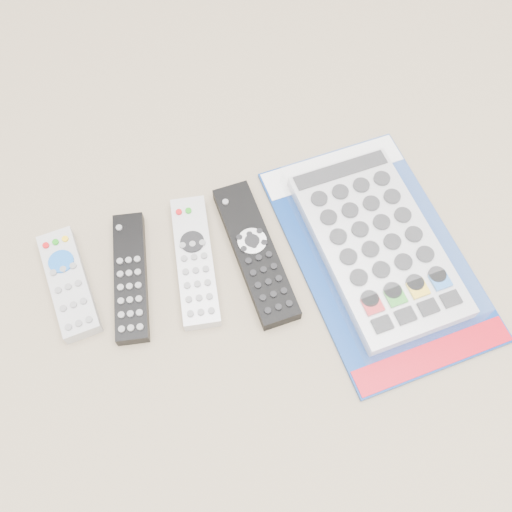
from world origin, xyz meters
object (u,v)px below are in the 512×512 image
object	(u,v)px
remote_large_black	(255,253)
jumbo_remote_packaged	(377,243)
remote_small_grey	(69,283)
remote_silver_dvd	(195,261)
remote_slim_black	(131,277)

from	to	relation	value
remote_large_black	jumbo_remote_packaged	xyz separation A→B (m)	(0.16, -0.04, 0.01)
remote_small_grey	remote_silver_dvd	xyz separation A→B (m)	(0.17, -0.02, -0.00)
remote_slim_black	jumbo_remote_packaged	world-z (taller)	jumbo_remote_packaged
jumbo_remote_packaged	remote_silver_dvd	bearing A→B (deg)	164.45
remote_silver_dvd	jumbo_remote_packaged	world-z (taller)	jumbo_remote_packaged
remote_small_grey	remote_large_black	bearing A→B (deg)	-11.86
jumbo_remote_packaged	remote_large_black	bearing A→B (deg)	162.65
remote_silver_dvd	jumbo_remote_packaged	distance (m)	0.25
remote_small_grey	remote_silver_dvd	bearing A→B (deg)	-10.92
remote_slim_black	jumbo_remote_packaged	bearing A→B (deg)	0.29
jumbo_remote_packaged	remote_slim_black	bearing A→B (deg)	167.26
remote_silver_dvd	remote_large_black	xyz separation A→B (m)	(0.08, -0.01, 0.00)
remote_silver_dvd	remote_small_grey	bearing A→B (deg)	-177.59
remote_large_black	jumbo_remote_packaged	distance (m)	0.17
remote_small_grey	remote_slim_black	distance (m)	0.08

